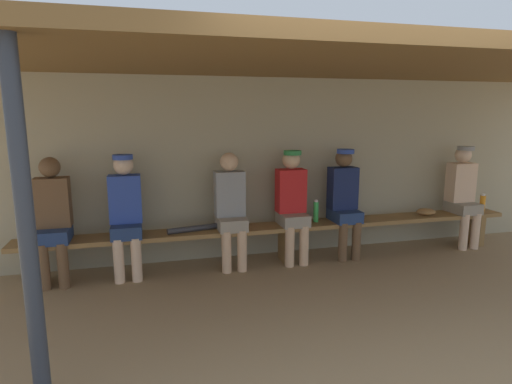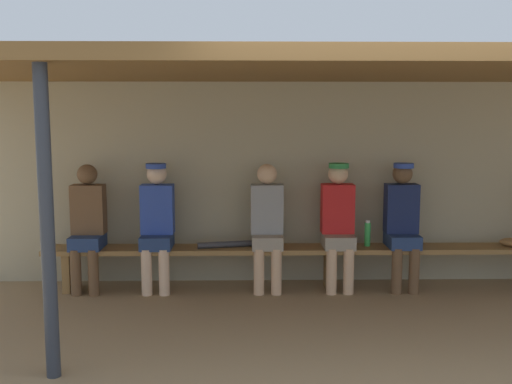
{
  "view_description": "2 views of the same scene",
  "coord_description": "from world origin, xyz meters",
  "px_view_note": "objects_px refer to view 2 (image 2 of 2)",
  "views": [
    {
      "loc": [
        -1.59,
        -3.12,
        1.79
      ],
      "look_at": [
        -0.44,
        1.26,
        0.93
      ],
      "focal_mm": 29.76,
      "sensor_mm": 36.0,
      "label": 1
    },
    {
      "loc": [
        -0.89,
        -4.63,
        1.86
      ],
      "look_at": [
        -0.78,
        1.36,
        1.07
      ],
      "focal_mm": 41.95,
      "sensor_mm": 36.0,
      "label": 2
    }
  ],
  "objects_px": {
    "player_rightmost": "(88,222)",
    "support_post": "(47,225)",
    "bench": "(329,253)",
    "player_in_white": "(402,220)",
    "baseball_bat": "(234,244)",
    "player_in_blue": "(267,222)",
    "water_bottle_blue": "(367,234)",
    "player_middle": "(338,220)",
    "baseball_glove_dark_brown": "(512,242)",
    "player_near_post": "(157,221)"
  },
  "relations": [
    {
      "from": "support_post",
      "to": "player_in_white",
      "type": "relative_size",
      "value": 1.64
    },
    {
      "from": "player_middle",
      "to": "baseball_glove_dark_brown",
      "type": "bearing_deg",
      "value": -0.75
    },
    {
      "from": "player_rightmost",
      "to": "player_in_white",
      "type": "height_order",
      "value": "player_in_white"
    },
    {
      "from": "baseball_glove_dark_brown",
      "to": "player_near_post",
      "type": "bearing_deg",
      "value": -156.79
    },
    {
      "from": "support_post",
      "to": "baseball_glove_dark_brown",
      "type": "xyz_separation_m",
      "value": [
        4.2,
        2.08,
        -0.6
      ]
    },
    {
      "from": "support_post",
      "to": "player_rightmost",
      "type": "bearing_deg",
      "value": 97.67
    },
    {
      "from": "support_post",
      "to": "player_in_blue",
      "type": "relative_size",
      "value": 1.65
    },
    {
      "from": "player_in_blue",
      "to": "baseball_glove_dark_brown",
      "type": "xyz_separation_m",
      "value": [
        2.6,
        -0.02,
        -0.22
      ]
    },
    {
      "from": "player_middle",
      "to": "water_bottle_blue",
      "type": "height_order",
      "value": "player_middle"
    },
    {
      "from": "player_in_white",
      "to": "water_bottle_blue",
      "type": "xyz_separation_m",
      "value": [
        -0.36,
        0.03,
        -0.15
      ]
    },
    {
      "from": "water_bottle_blue",
      "to": "baseball_bat",
      "type": "relative_size",
      "value": 0.35
    },
    {
      "from": "player_rightmost",
      "to": "player_in_white",
      "type": "bearing_deg",
      "value": 0.01
    },
    {
      "from": "bench",
      "to": "player_in_white",
      "type": "bearing_deg",
      "value": 0.27
    },
    {
      "from": "water_bottle_blue",
      "to": "bench",
      "type": "bearing_deg",
      "value": -175.52
    },
    {
      "from": "player_middle",
      "to": "support_post",
      "type": "bearing_deg",
      "value": -138.13
    },
    {
      "from": "bench",
      "to": "baseball_bat",
      "type": "height_order",
      "value": "baseball_bat"
    },
    {
      "from": "water_bottle_blue",
      "to": "support_post",
      "type": "bearing_deg",
      "value": -141.36
    },
    {
      "from": "player_rightmost",
      "to": "player_middle",
      "type": "bearing_deg",
      "value": 0.01
    },
    {
      "from": "support_post",
      "to": "player_in_blue",
      "type": "xyz_separation_m",
      "value": [
        1.6,
        2.1,
        -0.37
      ]
    },
    {
      "from": "player_rightmost",
      "to": "player_middle",
      "type": "height_order",
      "value": "player_middle"
    },
    {
      "from": "support_post",
      "to": "baseball_bat",
      "type": "height_order",
      "value": "support_post"
    },
    {
      "from": "player_middle",
      "to": "player_near_post",
      "type": "height_order",
      "value": "same"
    },
    {
      "from": "player_in_white",
      "to": "player_rightmost",
      "type": "bearing_deg",
      "value": -179.99
    },
    {
      "from": "support_post",
      "to": "baseball_bat",
      "type": "xyz_separation_m",
      "value": [
        1.25,
        2.1,
        -0.61
      ]
    },
    {
      "from": "bench",
      "to": "player_in_white",
      "type": "height_order",
      "value": "player_in_white"
    },
    {
      "from": "support_post",
      "to": "water_bottle_blue",
      "type": "distance_m",
      "value": 3.45
    },
    {
      "from": "player_rightmost",
      "to": "support_post",
      "type": "bearing_deg",
      "value": -82.33
    },
    {
      "from": "player_in_white",
      "to": "bench",
      "type": "bearing_deg",
      "value": -179.73
    },
    {
      "from": "player_in_blue",
      "to": "baseball_bat",
      "type": "distance_m",
      "value": 0.42
    },
    {
      "from": "bench",
      "to": "baseball_bat",
      "type": "bearing_deg",
      "value": -180.0
    },
    {
      "from": "baseball_glove_dark_brown",
      "to": "player_rightmost",
      "type": "bearing_deg",
      "value": -156.72
    },
    {
      "from": "bench",
      "to": "player_middle",
      "type": "xyz_separation_m",
      "value": [
        0.09,
        0.0,
        0.36
      ]
    },
    {
      "from": "player_in_white",
      "to": "player_near_post",
      "type": "xyz_separation_m",
      "value": [
        -2.59,
        0.0,
        0.0
      ]
    },
    {
      "from": "player_in_white",
      "to": "baseball_bat",
      "type": "xyz_separation_m",
      "value": [
        -1.78,
        -0.0,
        -0.25
      ]
    },
    {
      "from": "player_middle",
      "to": "player_near_post",
      "type": "xyz_separation_m",
      "value": [
        -1.91,
        0.0,
        0.0
      ]
    },
    {
      "from": "player_near_post",
      "to": "player_in_white",
      "type": "bearing_deg",
      "value": 0.0
    },
    {
      "from": "support_post",
      "to": "water_bottle_blue",
      "type": "height_order",
      "value": "support_post"
    },
    {
      "from": "baseball_bat",
      "to": "water_bottle_blue",
      "type": "bearing_deg",
      "value": -9.77
    },
    {
      "from": "player_rightmost",
      "to": "player_near_post",
      "type": "xyz_separation_m",
      "value": [
        0.72,
        0.0,
        0.02
      ]
    },
    {
      "from": "player_rightmost",
      "to": "water_bottle_blue",
      "type": "bearing_deg",
      "value": 0.56
    },
    {
      "from": "player_rightmost",
      "to": "player_middle",
      "type": "relative_size",
      "value": 0.99
    },
    {
      "from": "player_in_white",
      "to": "water_bottle_blue",
      "type": "bearing_deg",
      "value": 175.49
    },
    {
      "from": "player_in_blue",
      "to": "baseball_bat",
      "type": "xyz_separation_m",
      "value": [
        -0.35,
        -0.0,
        -0.24
      ]
    },
    {
      "from": "bench",
      "to": "player_in_white",
      "type": "xyz_separation_m",
      "value": [
        0.77,
        0.0,
        0.36
      ]
    },
    {
      "from": "player_in_white",
      "to": "player_near_post",
      "type": "height_order",
      "value": "same"
    },
    {
      "from": "bench",
      "to": "baseball_glove_dark_brown",
      "type": "bearing_deg",
      "value": -0.61
    },
    {
      "from": "bench",
      "to": "player_near_post",
      "type": "height_order",
      "value": "player_near_post"
    },
    {
      "from": "player_in_blue",
      "to": "player_near_post",
      "type": "distance_m",
      "value": 1.16
    },
    {
      "from": "player_middle",
      "to": "baseball_bat",
      "type": "distance_m",
      "value": 1.12
    },
    {
      "from": "bench",
      "to": "player_rightmost",
      "type": "relative_size",
      "value": 4.49
    }
  ]
}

